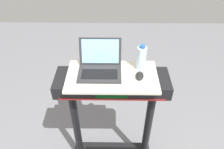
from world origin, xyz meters
name	(u,v)px	position (x,y,z in m)	size (l,w,h in m)	color
desk_board	(112,76)	(0.00, 0.70, 1.19)	(0.70, 0.39, 0.02)	beige
laptop	(100,66)	(-0.10, 0.76, 1.24)	(0.33, 0.29, 0.22)	#2D2D30
computer_mouse	(140,76)	(0.21, 0.68, 1.21)	(0.06, 0.10, 0.03)	black
water_bottle	(141,58)	(0.23, 0.79, 1.30)	(0.08, 0.08, 0.22)	silver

